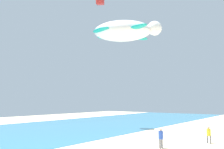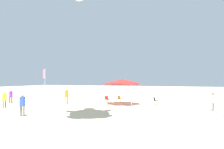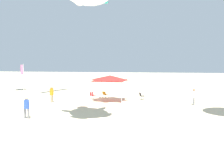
{
  "view_description": "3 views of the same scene",
  "coord_description": "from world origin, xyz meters",
  "px_view_note": "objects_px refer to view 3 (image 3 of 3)",
  "views": [
    {
      "loc": [
        -17.24,
        1.71,
        4.23
      ],
      "look_at": [
        1.23,
        15.39,
        6.62
      ],
      "focal_mm": 39.68,
      "sensor_mm": 36.0,
      "label": 1
    },
    {
      "loc": [
        -8.1,
        22.72,
        2.81
      ],
      "look_at": [
        -1.22,
        3.57,
        3.4
      ],
      "focal_mm": 29.71,
      "sensor_mm": 36.0,
      "label": 2
    },
    {
      "loc": [
        -6.03,
        29.37,
        4.66
      ],
      "look_at": [
        -2.27,
        2.13,
        3.0
      ],
      "focal_mm": 38.64,
      "sensor_mm": 36.0,
      "label": 3
    }
  ],
  "objects_px": {
    "folding_chair_right_of_tent": "(93,95)",
    "folding_chair_left_of_tent": "(142,95)",
    "canopy_tent": "(110,78)",
    "person_near_umbrella": "(52,93)",
    "banner_flag": "(23,79)",
    "person_beachcomber": "(194,95)",
    "folding_chair_near_cooler": "(105,94)",
    "person_by_tent": "(27,106)"
  },
  "relations": [
    {
      "from": "canopy_tent",
      "to": "banner_flag",
      "type": "distance_m",
      "value": 9.9
    },
    {
      "from": "folding_chair_near_cooler",
      "to": "person_beachcomber",
      "type": "xyz_separation_m",
      "value": [
        -9.91,
        3.25,
        0.52
      ]
    },
    {
      "from": "folding_chair_left_of_tent",
      "to": "folding_chair_near_cooler",
      "type": "xyz_separation_m",
      "value": [
        4.48,
        -0.54,
        0.0
      ]
    },
    {
      "from": "banner_flag",
      "to": "person_near_umbrella",
      "type": "relative_size",
      "value": 2.35
    },
    {
      "from": "banner_flag",
      "to": "canopy_tent",
      "type": "bearing_deg",
      "value": -172.52
    },
    {
      "from": "canopy_tent",
      "to": "person_by_tent",
      "type": "xyz_separation_m",
      "value": [
        5.36,
        9.14,
        -1.56
      ]
    },
    {
      "from": "folding_chair_left_of_tent",
      "to": "folding_chair_right_of_tent",
      "type": "xyz_separation_m",
      "value": [
        5.82,
        0.45,
        0.0
      ]
    },
    {
      "from": "folding_chair_near_cooler",
      "to": "person_by_tent",
      "type": "xyz_separation_m",
      "value": [
        4.45,
        11.14,
        0.56
      ]
    },
    {
      "from": "folding_chair_near_cooler",
      "to": "banner_flag",
      "type": "xyz_separation_m",
      "value": [
        8.9,
        3.28,
        2.05
      ]
    },
    {
      "from": "folding_chair_left_of_tent",
      "to": "person_near_umbrella",
      "type": "relative_size",
      "value": 0.46
    },
    {
      "from": "folding_chair_right_of_tent",
      "to": "canopy_tent",
      "type": "bearing_deg",
      "value": -76.3
    },
    {
      "from": "banner_flag",
      "to": "person_beachcomber",
      "type": "xyz_separation_m",
      "value": [
        -18.82,
        -0.03,
        -1.53
      ]
    },
    {
      "from": "folding_chair_right_of_tent",
      "to": "person_beachcomber",
      "type": "height_order",
      "value": "person_beachcomber"
    },
    {
      "from": "canopy_tent",
      "to": "folding_chair_left_of_tent",
      "type": "height_order",
      "value": "canopy_tent"
    },
    {
      "from": "folding_chair_right_of_tent",
      "to": "folding_chair_near_cooler",
      "type": "distance_m",
      "value": 1.66
    },
    {
      "from": "person_beachcomber",
      "to": "banner_flag",
      "type": "bearing_deg",
      "value": -76.78
    },
    {
      "from": "canopy_tent",
      "to": "folding_chair_near_cooler",
      "type": "bearing_deg",
      "value": -65.35
    },
    {
      "from": "canopy_tent",
      "to": "person_by_tent",
      "type": "bearing_deg",
      "value": 59.6
    },
    {
      "from": "canopy_tent",
      "to": "folding_chair_right_of_tent",
      "type": "height_order",
      "value": "canopy_tent"
    },
    {
      "from": "person_near_umbrella",
      "to": "canopy_tent",
      "type": "bearing_deg",
      "value": 114.5
    },
    {
      "from": "person_near_umbrella",
      "to": "folding_chair_near_cooler",
      "type": "bearing_deg",
      "value": 133.9
    },
    {
      "from": "person_near_umbrella",
      "to": "person_by_tent",
      "type": "distance_m",
      "value": 7.39
    },
    {
      "from": "person_by_tent",
      "to": "folding_chair_near_cooler",
      "type": "bearing_deg",
      "value": 75.92
    },
    {
      "from": "folding_chair_right_of_tent",
      "to": "person_beachcomber",
      "type": "distance_m",
      "value": 11.49
    },
    {
      "from": "folding_chair_left_of_tent",
      "to": "folding_chair_right_of_tent",
      "type": "height_order",
      "value": "same"
    },
    {
      "from": "folding_chair_left_of_tent",
      "to": "person_near_umbrella",
      "type": "height_order",
      "value": "person_near_umbrella"
    },
    {
      "from": "person_near_umbrella",
      "to": "banner_flag",
      "type": "bearing_deg",
      "value": -89.91
    },
    {
      "from": "person_near_umbrella",
      "to": "person_beachcomber",
      "type": "xyz_separation_m",
      "value": [
        -15.24,
        -0.55,
        -0.06
      ]
    },
    {
      "from": "banner_flag",
      "to": "person_beachcomber",
      "type": "distance_m",
      "value": 18.88
    },
    {
      "from": "folding_chair_left_of_tent",
      "to": "banner_flag",
      "type": "xyz_separation_m",
      "value": [
        13.38,
        2.75,
        2.05
      ]
    },
    {
      "from": "canopy_tent",
      "to": "folding_chair_near_cooler",
      "type": "relative_size",
      "value": 4.5
    },
    {
      "from": "folding_chair_right_of_tent",
      "to": "banner_flag",
      "type": "height_order",
      "value": "banner_flag"
    },
    {
      "from": "canopy_tent",
      "to": "folding_chair_near_cooler",
      "type": "xyz_separation_m",
      "value": [
        0.92,
        -2.0,
        -2.12
      ]
    },
    {
      "from": "canopy_tent",
      "to": "banner_flag",
      "type": "bearing_deg",
      "value": 7.48
    },
    {
      "from": "folding_chair_right_of_tent",
      "to": "person_beachcomber",
      "type": "relative_size",
      "value": 0.48
    },
    {
      "from": "folding_chair_right_of_tent",
      "to": "folding_chair_left_of_tent",
      "type": "bearing_deg",
      "value": -47.77
    },
    {
      "from": "canopy_tent",
      "to": "person_by_tent",
      "type": "relative_size",
      "value": 2.09
    },
    {
      "from": "canopy_tent",
      "to": "person_by_tent",
      "type": "height_order",
      "value": "canopy_tent"
    },
    {
      "from": "folding_chair_left_of_tent",
      "to": "person_by_tent",
      "type": "distance_m",
      "value": 13.87
    },
    {
      "from": "canopy_tent",
      "to": "folding_chair_near_cooler",
      "type": "distance_m",
      "value": 3.05
    },
    {
      "from": "person_beachcomber",
      "to": "folding_chair_left_of_tent",
      "type": "bearing_deg",
      "value": -103.41
    },
    {
      "from": "folding_chair_right_of_tent",
      "to": "banner_flag",
      "type": "distance_m",
      "value": 8.16
    }
  ]
}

